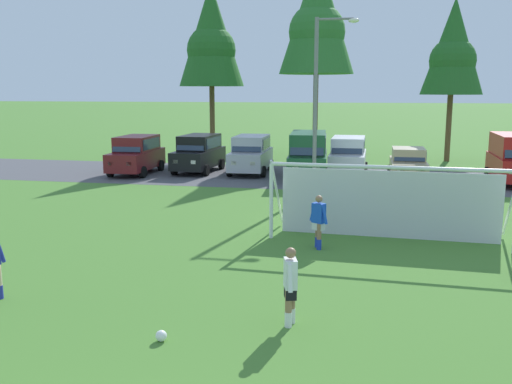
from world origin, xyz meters
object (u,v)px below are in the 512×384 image
at_px(street_lamp, 319,105).
at_px(soccer_goal, 388,200).
at_px(soccer_ball, 161,336).
at_px(player_midfield_center, 319,222).
at_px(parked_car_slot_center_left, 251,154).
at_px(parked_car_slot_center, 308,155).
at_px(parked_car_slot_right, 408,164).
at_px(player_winger_left, 290,287).
at_px(parked_car_slot_far_left, 136,154).
at_px(parked_car_slot_left, 199,153).
at_px(parked_car_slot_center_right, 348,156).

bearing_deg(street_lamp, soccer_goal, -68.94).
relative_size(soccer_ball, street_lamp, 0.03).
relative_size(player_midfield_center, parked_car_slot_center_left, 0.35).
height_order(parked_car_slot_center, parked_car_slot_right, parked_car_slot_center).
relative_size(player_winger_left, parked_car_slot_center_left, 0.35).
bearing_deg(parked_car_slot_center, parked_car_slot_far_left, 178.95).
relative_size(parked_car_slot_left, parked_car_slot_center_left, 1.01).
bearing_deg(parked_car_slot_right, soccer_goal, -96.46).
height_order(player_winger_left, parked_car_slot_center_left, parked_car_slot_center_left).
bearing_deg(parked_car_slot_far_left, player_midfield_center, -49.28).
bearing_deg(parked_car_slot_left, player_winger_left, -68.21).
xyz_separation_m(parked_car_slot_far_left, parked_car_slot_center_right, (11.93, 1.59, 0.00)).
relative_size(parked_car_slot_far_left, parked_car_slot_right, 1.10).
relative_size(player_midfield_center, player_winger_left, 1.00).
height_order(player_winger_left, parked_car_slot_center_right, parked_car_slot_center_right).
height_order(player_midfield_center, parked_car_slot_center_left, parked_car_slot_center_left).
bearing_deg(soccer_ball, street_lamp, 84.65).
relative_size(parked_car_slot_left, street_lamp, 0.59).
xyz_separation_m(player_midfield_center, parked_car_slot_right, (3.50, 14.06, 0.05)).
relative_size(player_midfield_center, street_lamp, 0.21).
relative_size(soccer_ball, parked_car_slot_right, 0.05).
relative_size(parked_car_slot_center, street_lamp, 0.62).
bearing_deg(parked_car_slot_center, player_midfield_center, -82.52).
xyz_separation_m(parked_car_slot_center_right, street_lamp, (-1.15, -5.95, 2.98)).
distance_m(soccer_goal, parked_car_slot_left, 16.97).
xyz_separation_m(player_midfield_center, street_lamp, (-0.85, 9.15, 3.27)).
xyz_separation_m(parked_car_slot_center_left, parked_car_slot_center_right, (5.52, 0.12, 0.00)).
bearing_deg(parked_car_slot_right, parked_car_slot_far_left, -177.91).
bearing_deg(parked_car_slot_center_right, street_lamp, -100.97).
bearing_deg(parked_car_slot_left, parked_car_slot_center_left, 1.00).
bearing_deg(parked_car_slot_far_left, parked_car_slot_right, 2.09).
relative_size(parked_car_slot_center, parked_car_slot_center_right, 1.07).
bearing_deg(player_winger_left, parked_car_slot_left, 111.79).
relative_size(parked_car_slot_far_left, street_lamp, 0.59).
distance_m(soccer_ball, street_lamp, 16.73).
bearing_deg(player_midfield_center, parked_car_slot_center_right, 88.87).
bearing_deg(parked_car_slot_far_left, street_lamp, -22.04).
bearing_deg(parked_car_slot_center_left, street_lamp, -53.16).
height_order(soccer_ball, parked_car_slot_far_left, parked_car_slot_far_left).
xyz_separation_m(soccer_goal, parked_car_slot_right, (1.42, 12.54, -0.42)).
bearing_deg(parked_car_slot_center, parked_car_slot_right, 7.97).
bearing_deg(parked_car_slot_right, parked_car_slot_center_right, 162.10).
bearing_deg(parked_car_slot_far_left, parked_car_slot_center_right, 7.58).
bearing_deg(parked_car_slot_center_left, player_midfield_center, -70.78).
distance_m(parked_car_slot_left, parked_car_slot_right, 11.87).
xyz_separation_m(soccer_goal, player_midfield_center, (-2.08, -1.53, -0.47)).
distance_m(soccer_goal, parked_car_slot_center_right, 13.69).
relative_size(parked_car_slot_left, parked_car_slot_right, 1.12).
xyz_separation_m(parked_car_slot_center_left, parked_car_slot_right, (8.72, -0.91, -0.24)).
distance_m(soccer_ball, parked_car_slot_center, 20.41).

